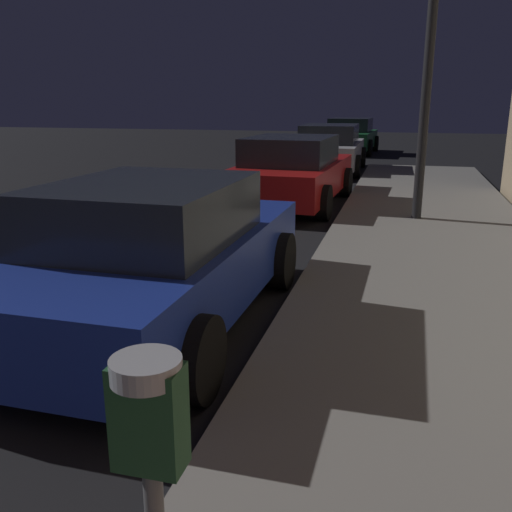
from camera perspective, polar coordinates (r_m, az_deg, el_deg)
name	(u,v)px	position (r m, az deg, el deg)	size (l,w,h in m)	color
parking_meter	(152,467)	(1.65, -10.67, -20.53)	(0.19, 0.19, 1.34)	#59595B
car_blue	(157,255)	(5.41, -10.12, 0.14)	(2.09, 4.29, 1.43)	navy
car_red	(292,172)	(11.67, 3.72, 8.65)	(2.21, 4.50, 1.43)	maroon
car_silver	(330,148)	(17.50, 7.59, 10.91)	(2.10, 4.43, 1.43)	#B7B7BF
car_green	(350,136)	(23.94, 9.66, 12.05)	(2.22, 4.09, 1.43)	#19592D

